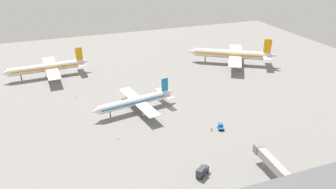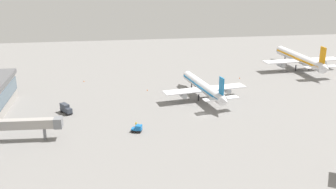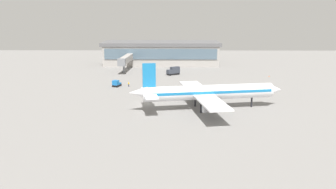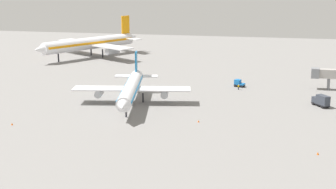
{
  "view_description": "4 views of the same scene",
  "coord_description": "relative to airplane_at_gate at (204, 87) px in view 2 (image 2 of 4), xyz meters",
  "views": [
    {
      "loc": [
        -48.1,
        -122.21,
        69.87
      ],
      "look_at": [
        -2.11,
        2.08,
        6.75
      ],
      "focal_mm": 34.3,
      "sensor_mm": 36.0,
      "label": 1
    },
    {
      "loc": [
        125.15,
        -30.38,
        50.48
      ],
      "look_at": [
        -5.4,
        -10.97,
        6.11
      ],
      "focal_mm": 42.06,
      "sensor_mm": 36.0,
      "label": 2
    },
    {
      "loc": [
        -7.48,
        90.2,
        24.41
      ],
      "look_at": [
        -6.51,
        5.89,
        4.21
      ],
      "focal_mm": 35.77,
      "sensor_mm": 36.0,
      "label": 3
    },
    {
      "loc": [
        -142.03,
        -32.07,
        35.03
      ],
      "look_at": [
        -14.51,
        -5.24,
        2.81
      ],
      "focal_mm": 51.53,
      "sensor_mm": 36.0,
      "label": 4
    }
  ],
  "objects": [
    {
      "name": "ground",
      "position": [
        16.68,
        -4.77,
        -4.58
      ],
      "size": [
        288.0,
        288.0,
        0.0
      ],
      "primitive_type": "plane",
      "color": "gray"
    },
    {
      "name": "airplane_at_gate",
      "position": [
        0.0,
        0.0,
        0.0
      ],
      "size": [
        41.21,
        33.41,
        12.59
      ],
      "rotation": [
        0.0,
        0.0,
        3.32
      ],
      "color": "white",
      "rests_on": "ground"
    },
    {
      "name": "airplane_taxiing",
      "position": [
        -35.97,
        57.36,
        0.83
      ],
      "size": [
        48.93,
        39.3,
        14.88
      ],
      "rotation": [
        0.0,
        0.0,
        3.21
      ],
      "color": "white",
      "rests_on": "ground"
    },
    {
      "name": "baggage_tug",
      "position": [
        28.44,
        -27.94,
        -3.42
      ],
      "size": [
        3.11,
        3.66,
        2.3
      ],
      "rotation": [
        0.0,
        0.0,
        1.22
      ],
      "color": "black",
      "rests_on": "ground"
    },
    {
      "name": "catering_truck",
      "position": [
        8.45,
        -51.72,
        -2.88
      ],
      "size": [
        5.72,
        4.68,
        3.3
      ],
      "rotation": [
        0.0,
        0.0,
        0.59
      ],
      "color": "black",
      "rests_on": "ground"
    },
    {
      "name": "ground_crew_worker",
      "position": [
        24.17,
        -28.13,
        -3.73
      ],
      "size": [
        0.54,
        0.54,
        1.67
      ],
      "rotation": [
        0.0,
        0.0,
        0.73
      ],
      "color": "#1E2338",
      "rests_on": "ground"
    },
    {
      "name": "jet_bridge",
      "position": [
        29.38,
        -61.83,
        0.57
      ],
      "size": [
        4.17,
        24.04,
        6.74
      ],
      "rotation": [
        0.0,
        0.0,
        1.52
      ],
      "color": "#9E9993",
      "rests_on": "ground"
    },
    {
      "name": "safety_cone_near_gate",
      "position": [
        -12.92,
        -20.86,
        -4.28
      ],
      "size": [
        0.44,
        0.44,
        0.6
      ],
      "primitive_type": "cone",
      "color": "#EA590C",
      "rests_on": "ground"
    },
    {
      "name": "safety_cone_mid_apron",
      "position": [
        -24.51,
        22.85,
        -4.28
      ],
      "size": [
        0.44,
        0.44,
        0.6
      ],
      "primitive_type": "cone",
      "color": "#EA590C",
      "rests_on": "ground"
    },
    {
      "name": "safety_cone_far_side",
      "position": [
        -30.0,
        -47.61,
        -4.28
      ],
      "size": [
        0.44,
        0.44,
        0.6
      ],
      "primitive_type": "cone",
      "color": "#EA590C",
      "rests_on": "ground"
    }
  ]
}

